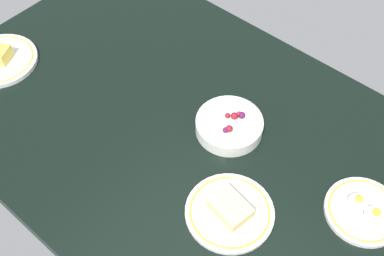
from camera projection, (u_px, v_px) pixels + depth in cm
name	position (u px, v px, depth cm)	size (l,w,h in cm)	color
dining_table	(192.00, 137.00, 131.60)	(147.88, 89.84, 4.00)	black
plate_cheese	(0.00, 59.00, 145.28)	(21.75, 21.75, 5.13)	white
plate_sandwich	(230.00, 211.00, 114.52)	(20.81, 20.81, 4.24)	white
plate_eggs	(364.00, 210.00, 114.58)	(18.05, 18.05, 4.80)	white
bowl_berries	(229.00, 125.00, 128.85)	(17.70, 17.70, 5.51)	white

